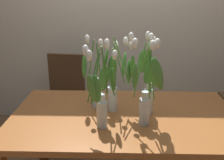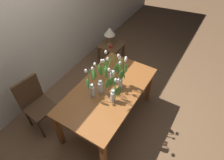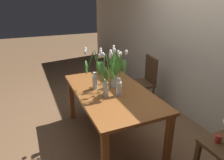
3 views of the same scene
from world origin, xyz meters
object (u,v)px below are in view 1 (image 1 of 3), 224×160
dining_chair (64,93)px  tulip_vase_4 (116,83)px  dining_table (124,126)px  tulip_vase_2 (147,90)px  tulip_vase_1 (96,83)px  tulip_vase_0 (147,82)px  tulip_vase_3 (101,95)px

dining_chair → tulip_vase_4: bearing=-55.6°
dining_table → dining_chair: size_ratio=1.72×
dining_table → tulip_vase_2: size_ratio=2.79×
tulip_vase_1 → dining_chair: (-0.42, 0.79, -0.40)m
tulip_vase_0 → dining_chair: size_ratio=0.63×
tulip_vase_0 → tulip_vase_2: bearing=-96.1°
dining_table → tulip_vase_0: size_ratio=2.72×
dining_chair → tulip_vase_3: bearing=-66.3°
tulip_vase_2 → dining_chair: 1.38m
tulip_vase_2 → dining_chair: bearing=125.8°
tulip_vase_3 → tulip_vase_4: size_ratio=0.96×
tulip_vase_3 → dining_table: bearing=50.6°
tulip_vase_1 → tulip_vase_2: tulip_vase_2 is taller
tulip_vase_2 → tulip_vase_3: (-0.28, -0.04, -0.02)m
dining_chair → dining_table: bearing=-55.5°
dining_table → dining_chair: (-0.63, 0.92, -0.12)m
dining_table → tulip_vase_2: tulip_vase_2 is taller
dining_table → tulip_vase_0: (0.15, 0.02, 0.33)m
tulip_vase_0 → dining_table: bearing=-173.7°
tulip_vase_3 → tulip_vase_4: 0.28m
tulip_vase_0 → tulip_vase_1: tulip_vase_0 is taller
tulip_vase_1 → tulip_vase_3: size_ratio=0.97×
tulip_vase_1 → tulip_vase_3: 0.32m
tulip_vase_3 → tulip_vase_4: bearing=71.5°
dining_table → tulip_vase_4: tulip_vase_4 is taller
dining_table → tulip_vase_4: size_ratio=2.77×
tulip_vase_0 → tulip_vase_1: size_ratio=1.09×
tulip_vase_2 → dining_chair: size_ratio=0.62×
tulip_vase_0 → tulip_vase_4: tulip_vase_0 is taller
dining_table → tulip_vase_2: (0.13, -0.14, 0.34)m
tulip_vase_1 → tulip_vase_4: 0.16m
dining_table → tulip_vase_4: (-0.06, 0.08, 0.30)m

